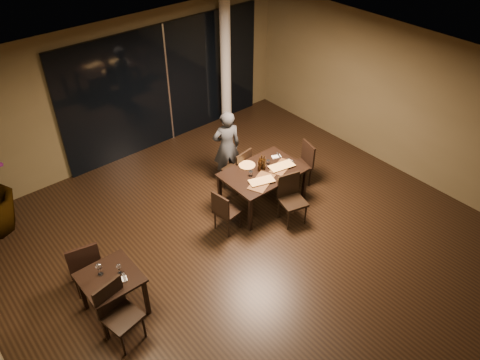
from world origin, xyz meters
name	(u,v)px	position (x,y,z in m)	size (l,w,h in m)	color
ground	(250,248)	(0.00, 0.00, 0.00)	(8.00, 8.00, 0.00)	black
wall_back	(123,90)	(0.00, 4.05, 1.50)	(8.00, 0.10, 3.00)	brown
wall_right	(404,101)	(4.05, 0.00, 1.50)	(0.10, 8.00, 3.00)	brown
ceiling	(253,90)	(0.00, 0.00, 3.02)	(8.00, 8.00, 0.04)	silver
window_panel	(167,85)	(1.00, 3.96, 1.35)	(5.00, 0.06, 2.70)	black
column	(226,66)	(2.40, 3.65, 1.50)	(0.24, 0.24, 3.00)	silver
main_table	(263,174)	(1.00, 0.80, 0.68)	(1.50, 1.00, 0.75)	black
side_table	(111,283)	(-2.40, 0.30, 0.62)	(0.80, 0.80, 0.75)	black
chair_main_far	(239,168)	(0.94, 1.41, 0.52)	(0.49, 0.49, 0.93)	black
chair_main_near	(291,196)	(1.09, 0.14, 0.53)	(0.53, 0.53, 0.94)	black
chair_main_left	(225,210)	(-0.05, 0.64, 0.48)	(0.45, 0.45, 0.86)	black
chair_main_right	(303,162)	(2.05, 0.76, 0.51)	(0.52, 0.52, 0.92)	black
chair_side_far	(85,264)	(-2.52, 0.94, 0.57)	(0.56, 0.56, 1.02)	black
chair_side_near	(117,310)	(-2.55, -0.13, 0.56)	(0.54, 0.54, 1.00)	black
diner	(227,147)	(0.97, 1.85, 0.79)	(0.53, 0.36, 1.57)	#2C2E31
pizza_board_left	(262,182)	(0.75, 0.57, 0.76)	(0.61, 0.31, 0.01)	#452A16
pizza_board_right	(282,167)	(1.35, 0.67, 0.76)	(0.53, 0.27, 0.01)	#4B2D18
oblong_pizza_left	(262,181)	(0.75, 0.57, 0.77)	(0.44, 0.20, 0.02)	maroon
oblong_pizza_right	(282,166)	(1.35, 0.67, 0.77)	(0.47, 0.22, 0.02)	maroon
round_pizza	(247,165)	(0.89, 1.13, 0.76)	(0.30, 0.30, 0.01)	#AF3A13
bottle_a	(259,164)	(0.96, 0.86, 0.89)	(0.06, 0.06, 0.29)	black
bottle_b	(264,163)	(1.06, 0.84, 0.90)	(0.06, 0.06, 0.29)	black
bottle_c	(261,162)	(1.04, 0.89, 0.90)	(0.06, 0.06, 0.29)	black
tumbler_left	(251,174)	(0.74, 0.85, 0.80)	(0.08, 0.08, 0.09)	white
tumbler_right	(268,162)	(1.24, 0.92, 0.79)	(0.07, 0.07, 0.08)	white
napkin_near	(288,162)	(1.56, 0.71, 0.76)	(0.18, 0.10, 0.01)	white
napkin_far	(276,157)	(1.52, 0.99, 0.76)	(0.18, 0.10, 0.01)	white
wine_glass_a	(99,269)	(-2.47, 0.43, 0.85)	(0.09, 0.09, 0.20)	white
wine_glass_b	(119,269)	(-2.25, 0.27, 0.83)	(0.07, 0.07, 0.17)	white
side_napkin	(121,280)	(-2.31, 0.15, 0.76)	(0.18, 0.11, 0.01)	white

